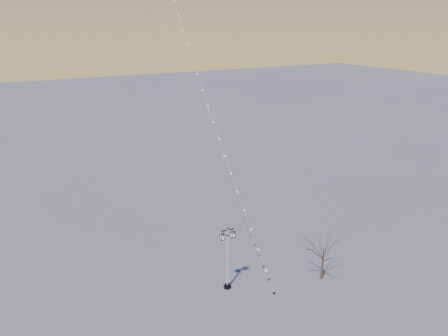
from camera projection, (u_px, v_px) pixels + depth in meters
ground at (262, 306)px, 31.56m from camera, size 300.00×300.00×0.00m
street_lamp at (227, 255)px, 32.70m from camera, size 1.39×0.61×5.49m
bare_tree at (324, 250)px, 34.02m from camera, size 2.36×2.36×3.91m
kite_train at (192, 45)px, 42.31m from camera, size 3.63×36.38×36.83m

